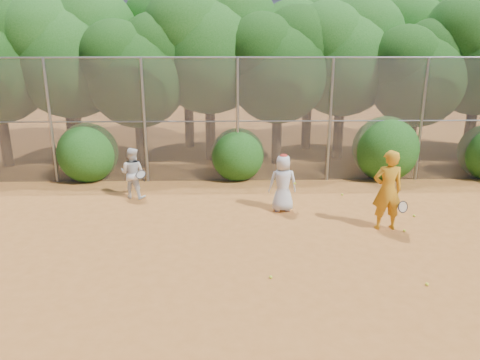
{
  "coord_description": "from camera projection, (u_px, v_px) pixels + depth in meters",
  "views": [
    {
      "loc": [
        -1.25,
        -8.97,
        4.67
      ],
      "look_at": [
        -1.0,
        2.5,
        1.1
      ],
      "focal_mm": 35.0,
      "sensor_mm": 36.0,
      "label": 1
    }
  ],
  "objects": [
    {
      "name": "bush_2",
      "position": [
        386.0,
        146.0,
        15.75
      ],
      "size": [
        2.2,
        2.2,
        2.2
      ],
      "primitive_type": "sphere",
      "color": "#184C13",
      "rests_on": "ground"
    },
    {
      "name": "ball_2",
      "position": [
        427.0,
        284.0,
        9.08
      ],
      "size": [
        0.07,
        0.07,
        0.07
      ],
      "primitive_type": "sphere",
      "color": "#C1DB27",
      "rests_on": "ground"
    },
    {
      "name": "tree_4",
      "position": [
        280.0,
        61.0,
        16.74
      ],
      "size": [
        4.19,
        3.64,
        5.73
      ],
      "color": "black",
      "rests_on": "ground"
    },
    {
      "name": "ball_1",
      "position": [
        414.0,
        216.0,
        12.53
      ],
      "size": [
        0.07,
        0.07,
        0.07
      ],
      "primitive_type": "sphere",
      "color": "#C1DB27",
      "rests_on": "ground"
    },
    {
      "name": "bush_1",
      "position": [
        238.0,
        152.0,
        15.7
      ],
      "size": [
        1.8,
        1.8,
        1.8
      ],
      "primitive_type": "sphere",
      "color": "#184C13",
      "rests_on": "ground"
    },
    {
      "name": "tree_6",
      "position": [
        419.0,
        70.0,
        16.73
      ],
      "size": [
        3.86,
        3.36,
        5.29
      ],
      "color": "black",
      "rests_on": "ground"
    },
    {
      "name": "tree_5",
      "position": [
        345.0,
        52.0,
        17.47
      ],
      "size": [
        4.51,
        3.92,
        6.17
      ],
      "color": "black",
      "rests_on": "ground"
    },
    {
      "name": "ground",
      "position": [
        289.0,
        264.0,
        9.98
      ],
      "size": [
        80.0,
        80.0,
        0.0
      ],
      "primitive_type": "plane",
      "color": "#A35D24",
      "rests_on": "ground"
    },
    {
      "name": "tree_12",
      "position": [
        416.0,
        39.0,
        19.51
      ],
      "size": [
        5.02,
        4.37,
        6.88
      ],
      "color": "black",
      "rests_on": "ground"
    },
    {
      "name": "ball_0",
      "position": [
        404.0,
        230.0,
        11.58
      ],
      "size": [
        0.07,
        0.07,
        0.07
      ],
      "primitive_type": "sphere",
      "color": "#C1DB27",
      "rests_on": "ground"
    },
    {
      "name": "player_yellow",
      "position": [
        388.0,
        190.0,
        11.49
      ],
      "size": [
        0.89,
        0.55,
        2.03
      ],
      "rotation": [
        0.0,
        0.0,
        3.17
      ],
      "color": "orange",
      "rests_on": "ground"
    },
    {
      "name": "player_white",
      "position": [
        133.0,
        173.0,
        13.83
      ],
      "size": [
        0.91,
        0.83,
        1.52
      ],
      "rotation": [
        0.0,
        0.0,
        2.87
      ],
      "color": "silver",
      "rests_on": "ground"
    },
    {
      "name": "tree_1",
      "position": [
        71.0,
        50.0,
        16.75
      ],
      "size": [
        4.64,
        4.03,
        6.35
      ],
      "color": "black",
      "rests_on": "ground"
    },
    {
      "name": "fence_back",
      "position": [
        265.0,
        120.0,
        15.09
      ],
      "size": [
        20.05,
        0.09,
        4.03
      ],
      "color": "gray",
      "rests_on": "ground"
    },
    {
      "name": "tree_3",
      "position": [
        211.0,
        43.0,
        17.07
      ],
      "size": [
        4.89,
        4.26,
        6.7
      ],
      "color": "black",
      "rests_on": "ground"
    },
    {
      "name": "tree_9",
      "position": [
        64.0,
        43.0,
        18.87
      ],
      "size": [
        4.83,
        4.2,
        6.62
      ],
      "color": "black",
      "rests_on": "ground"
    },
    {
      "name": "player_teen",
      "position": [
        283.0,
        183.0,
        12.77
      ],
      "size": [
        0.81,
        0.56,
        1.62
      ],
      "rotation": [
        0.0,
        0.0,
        3.22
      ],
      "color": "silver",
      "rests_on": "ground"
    },
    {
      "name": "tree_10",
      "position": [
        188.0,
        36.0,
        19.09
      ],
      "size": [
        5.15,
        4.48,
        7.06
      ],
      "color": "black",
      "rests_on": "ground"
    },
    {
      "name": "ball_5",
      "position": [
        342.0,
        195.0,
        14.18
      ],
      "size": [
        0.07,
        0.07,
        0.07
      ],
      "primitive_type": "sphere",
      "color": "#C1DB27",
      "rests_on": "ground"
    },
    {
      "name": "tree_11",
      "position": [
        311.0,
        48.0,
        18.94
      ],
      "size": [
        4.64,
        4.03,
        6.35
      ],
      "color": "black",
      "rests_on": "ground"
    },
    {
      "name": "bush_0",
      "position": [
        88.0,
        150.0,
        15.57
      ],
      "size": [
        2.0,
        2.0,
        2.0
      ],
      "primitive_type": "sphere",
      "color": "#184C13",
      "rests_on": "ground"
    },
    {
      "name": "ball_4",
      "position": [
        271.0,
        277.0,
        9.35
      ],
      "size": [
        0.07,
        0.07,
        0.07
      ],
      "primitive_type": "sphere",
      "color": "#C1DB27",
      "rests_on": "ground"
    },
    {
      "name": "tree_2",
      "position": [
        138.0,
        67.0,
        16.3
      ],
      "size": [
        3.99,
        3.47,
        5.47
      ],
      "color": "black",
      "rests_on": "ground"
    }
  ]
}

